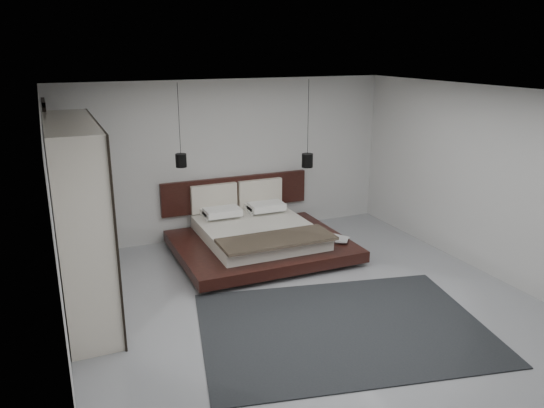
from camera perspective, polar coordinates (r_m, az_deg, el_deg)
name	(u,v)px	position (r m, az deg, el deg)	size (l,w,h in m)	color
floor	(303,301)	(7.36, 3.31, -10.35)	(6.00, 6.00, 0.00)	gray
ceiling	(306,92)	(6.59, 3.72, 11.92)	(6.00, 6.00, 0.00)	white
wall_back	(229,159)	(9.54, -4.65, 4.86)	(6.00, 6.00, 0.00)	#BBBBB9
wall_front	(475,301)	(4.55, 20.96, -9.73)	(6.00, 6.00, 0.00)	#BBBBB9
wall_left	(55,234)	(6.16, -22.32, -2.98)	(6.00, 6.00, 0.00)	#BBBBB9
wall_right	(483,180)	(8.58, 21.71, 2.39)	(6.00, 6.00, 0.00)	#BBBBB9
lattice_screen	(54,188)	(8.55, -22.44, 1.56)	(0.05, 0.90, 2.60)	black
bed	(257,236)	(8.89, -1.57, -3.45)	(2.75, 2.38, 1.07)	black
book_lower	(336,240)	(8.81, 6.88, -3.86)	(0.23, 0.31, 0.03)	#99724C
book_upper	(336,239)	(8.77, 6.87, -3.79)	(0.20, 0.27, 0.02)	#99724C
pendant_left	(181,160)	(8.60, -9.76, 4.67)	(0.18, 0.18, 1.32)	black
pendant_right	(307,160)	(9.41, 3.82, 4.72)	(0.20, 0.20, 1.53)	black
wardrobe	(79,219)	(7.10, -20.00, -1.57)	(0.60, 2.53, 2.48)	silver
rug	(343,327)	(6.76, 7.60, -13.02)	(3.47, 2.48, 0.01)	black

